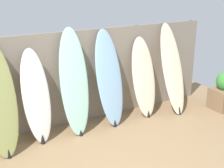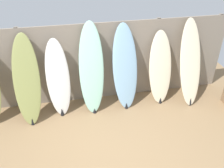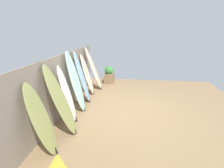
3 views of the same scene
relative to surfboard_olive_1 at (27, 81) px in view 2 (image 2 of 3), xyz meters
name	(u,v)px [view 2 (image 2 of 3)]	position (x,y,z in m)	size (l,w,h in m)	color
ground	(110,163)	(1.36, -1.58, -0.86)	(7.68, 7.68, 0.00)	#8E704C
fence_back	(93,63)	(1.36, 0.42, 0.04)	(6.08, 0.11, 1.80)	gray
surfboard_olive_1	(27,81)	(0.00, 0.00, 0.00)	(0.56, 0.75, 1.75)	olive
surfboard_white_2	(58,79)	(0.60, 0.07, -0.07)	(0.50, 0.50, 1.61)	white
surfboard_seafoam_3	(91,70)	(1.29, 0.06, 0.08)	(0.57, 0.61, 1.91)	#9ED6BC
surfboard_skyblue_4	(125,68)	(2.00, 0.07, 0.04)	(0.57, 0.58, 1.82)	#8CB7D6
surfboard_cream_5	(160,68)	(2.81, 0.10, -0.08)	(0.53, 0.55, 1.59)	beige
surfboard_cream_6	(190,64)	(3.45, -0.01, 0.03)	(0.49, 0.74, 1.82)	beige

